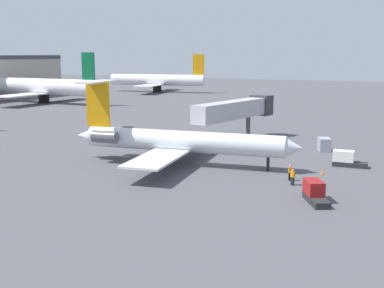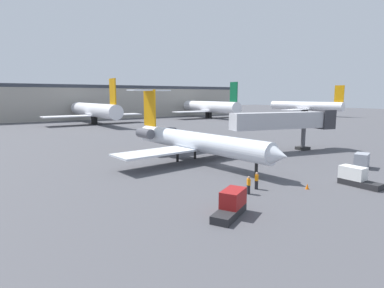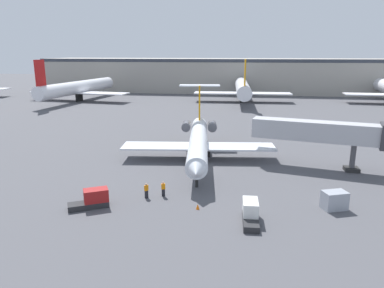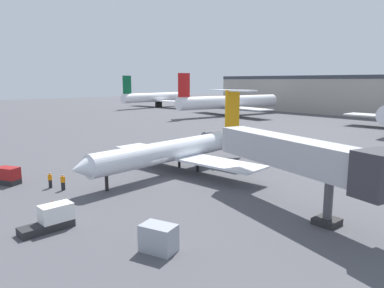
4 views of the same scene
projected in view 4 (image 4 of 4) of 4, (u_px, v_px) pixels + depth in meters
ground_plane at (160, 180)px, 41.66m from camera, size 400.00×400.00×0.10m
regional_jet at (183, 148)px, 45.39m from camera, size 22.63×28.92×9.96m
jet_bridge at (303, 157)px, 30.51m from camera, size 18.72×6.81×6.65m
ground_crew_marshaller at (63, 182)px, 37.69m from camera, size 0.48×0.42×1.69m
ground_crew_loader at (50, 180)px, 38.51m from camera, size 0.41×0.47×1.69m
baggage_tug_lead at (52, 219)px, 27.79m from camera, size 1.61×4.07×1.90m
baggage_tug_trailing at (6, 176)px, 39.99m from camera, size 4.18×3.17×1.90m
cargo_container_uld at (159, 238)px, 24.17m from camera, size 2.72×2.26×1.84m
traffic_cone_near at (52, 203)px, 32.95m from camera, size 0.36×0.36×0.55m
parked_airliner_west_end at (158, 97)px, 155.03m from camera, size 32.09×37.72×13.15m
parked_airliner_west_mid at (229, 102)px, 117.68m from camera, size 33.57×39.62×13.43m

